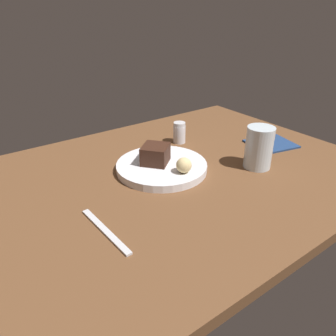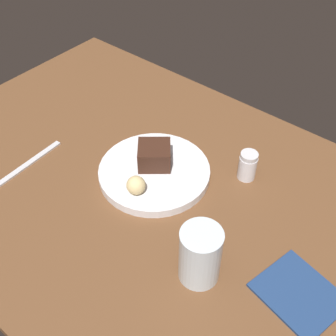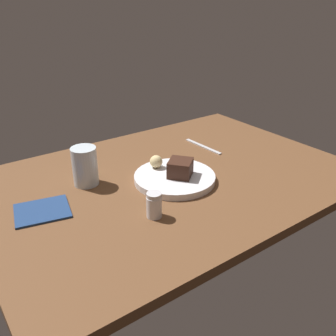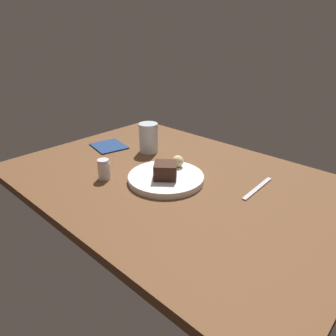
{
  "view_description": "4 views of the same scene",
  "coord_description": "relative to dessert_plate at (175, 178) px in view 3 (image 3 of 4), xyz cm",
  "views": [
    {
      "loc": [
        47.24,
        65.77,
        47.03
      ],
      "look_at": [
        0.27,
        1.41,
        6.15
      ],
      "focal_mm": 35.04,
      "sensor_mm": 36.0,
      "label": 1
    },
    {
      "loc": [
        -49.29,
        49.8,
        75.39
      ],
      "look_at": [
        -4.65,
        -4.43,
        7.01
      ],
      "focal_mm": 45.95,
      "sensor_mm": 36.0,
      "label": 2
    },
    {
      "loc": [
        -63.97,
        -87.31,
        58.13
      ],
      "look_at": [
        -0.83,
        0.47,
        5.89
      ],
      "focal_mm": 38.97,
      "sensor_mm": 36.0,
      "label": 3
    },
    {
      "loc": [
        64.72,
        -73.17,
        52.37
      ],
      "look_at": [
        -0.37,
        -3.39,
        8.04
      ],
      "focal_mm": 33.19,
      "sensor_mm": 36.0,
      "label": 4
    }
  ],
  "objects": [
    {
      "name": "folded_napkin",
      "position": [
        -41.04,
        6.66,
        -0.78
      ],
      "size": [
        17.06,
        15.6,
        0.6
      ],
      "primitive_type": "cube",
      "rotation": [
        0.0,
        0.0,
        -0.22
      ],
      "color": "navy",
      "rests_on": "dining_table"
    },
    {
      "name": "butter_knife",
      "position": [
        26.18,
        16.29,
        -0.83
      ],
      "size": [
        2.29,
        19.04,
        0.5
      ],
      "primitive_type": "cube",
      "rotation": [
        0.0,
        0.0,
        4.76
      ],
      "color": "silver",
      "rests_on": "dining_table"
    },
    {
      "name": "salt_shaker",
      "position": [
        -16.94,
        -13.47,
        2.49
      ],
      "size": [
        4.26,
        4.26,
        7.23
      ],
      "color": "silver",
      "rests_on": "dining_table"
    },
    {
      "name": "dining_table",
      "position": [
        1.14,
        3.63,
        -2.58
      ],
      "size": [
        120.0,
        84.0,
        3.0
      ],
      "primitive_type": "cube",
      "color": "brown",
      "rests_on": "ground"
    },
    {
      "name": "dessert_plate",
      "position": [
        0.0,
        0.0,
        0.0
      ],
      "size": [
        26.2,
        26.2,
        2.15
      ],
      "primitive_type": "cylinder",
      "color": "silver",
      "rests_on": "dining_table"
    },
    {
      "name": "bread_roll",
      "position": [
        -1.73,
        8.04,
        3.22
      ],
      "size": [
        4.28,
        4.28,
        4.28
      ],
      "primitive_type": "sphere",
      "color": "#DBC184",
      "rests_on": "dessert_plate"
    },
    {
      "name": "chocolate_cake_slice",
      "position": [
        1.45,
        -1.44,
        3.73
      ],
      "size": [
        10.35,
        10.3,
        5.3
      ],
      "primitive_type": "cube",
      "rotation": [
        0.0,
        0.0,
        3.84
      ],
      "color": "#381E14",
      "rests_on": "dessert_plate"
    },
    {
      "name": "water_glass",
      "position": [
        -23.98,
        14.81,
        5.09
      ],
      "size": [
        7.93,
        7.93,
        12.34
      ],
      "primitive_type": "cylinder",
      "color": "silver",
      "rests_on": "dining_table"
    }
  ]
}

